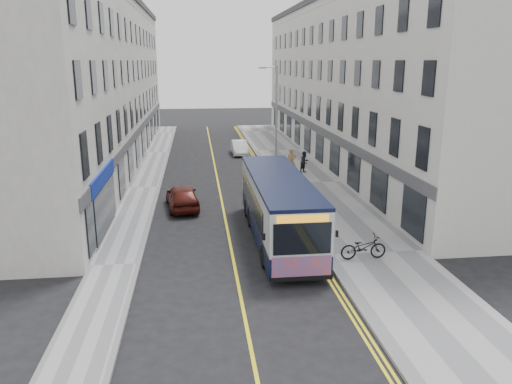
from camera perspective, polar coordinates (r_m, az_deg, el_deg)
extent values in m
plane|color=black|center=(22.71, -2.81, -6.75)|extent=(140.00, 140.00, 0.00)
cube|color=#969698|center=(34.95, 6.02, 1.02)|extent=(4.50, 64.00, 0.12)
cube|color=#969698|center=(34.28, -12.65, 0.46)|extent=(2.00, 64.00, 0.12)
cube|color=slate|center=(34.52, 2.37, 0.92)|extent=(0.18, 64.00, 0.13)
cube|color=slate|center=(34.19, -10.98, 0.52)|extent=(0.18, 64.00, 0.13)
cube|color=yellow|center=(34.14, -4.27, 0.63)|extent=(0.12, 64.00, 0.01)
cube|color=yellow|center=(34.47, 1.63, 0.80)|extent=(0.10, 64.00, 0.01)
cube|color=yellow|center=(34.50, 1.96, 0.81)|extent=(0.10, 64.00, 0.01)
cube|color=silver|center=(44.06, 10.43, 12.17)|extent=(6.00, 46.00, 13.00)
cube|color=silver|center=(42.79, -17.43, 11.68)|extent=(6.00, 46.00, 13.00)
cylinder|color=#999CA1|center=(35.79, 2.32, 7.83)|extent=(0.14, 0.14, 8.00)
cylinder|color=#999CA1|center=(35.46, 1.57, 14.09)|extent=(1.00, 0.08, 0.08)
cube|color=#999CA1|center=(35.39, 0.74, 14.01)|extent=(0.50, 0.18, 0.12)
cube|color=black|center=(23.83, 2.57, -3.71)|extent=(2.42, 10.63, 0.87)
cube|color=#B3B5BA|center=(23.45, 2.61, -0.69)|extent=(2.42, 10.63, 1.74)
cube|color=black|center=(23.22, 2.63, 1.57)|extent=(2.44, 10.63, 0.15)
cube|color=black|center=(23.89, -0.53, -0.86)|extent=(0.04, 8.31, 1.11)
cube|color=black|center=(24.27, 5.24, -0.67)|extent=(0.04, 8.31, 1.11)
cube|color=black|center=(18.49, 5.32, -5.36)|extent=(2.17, 0.04, 1.21)
cube|color=#EA3F13|center=(18.92, 5.23, -8.66)|extent=(2.27, 0.04, 0.92)
cube|color=orange|center=(18.23, 5.38, -3.09)|extent=(1.93, 0.04, 0.27)
cylinder|color=black|center=(20.82, 1.01, -7.35)|extent=(0.27, 0.97, 0.97)
cylinder|color=black|center=(21.21, 6.91, -7.04)|extent=(0.27, 0.97, 0.97)
cylinder|color=black|center=(25.78, -0.61, -2.93)|extent=(0.27, 0.97, 0.97)
cylinder|color=black|center=(26.10, 4.17, -2.75)|extent=(0.27, 0.97, 0.97)
cylinder|color=black|center=(27.43, -1.00, -1.83)|extent=(0.27, 0.97, 0.97)
cylinder|color=black|center=(27.73, 3.49, -1.68)|extent=(0.27, 0.97, 0.97)
imported|color=black|center=(21.81, 12.17, -6.19)|extent=(2.01, 0.76, 1.05)
imported|color=olive|center=(36.89, 4.05, 3.46)|extent=(0.82, 0.66, 1.97)
imported|color=black|center=(37.81, 5.58, 3.44)|extent=(1.00, 0.98, 1.63)
imported|color=white|center=(45.81, -1.90, 5.10)|extent=(1.39, 3.85, 1.26)
imported|color=#46110B|center=(29.15, -8.42, -0.51)|extent=(2.22, 4.39, 1.44)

